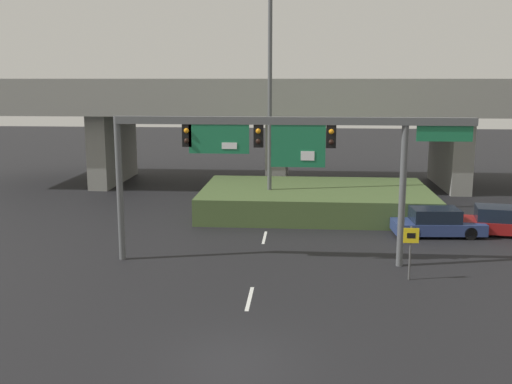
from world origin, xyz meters
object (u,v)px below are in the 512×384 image
(speed_limit_sign, at_px, (411,245))
(highway_light_pole_near, at_px, (270,60))
(signal_gantry, at_px, (279,146))
(parked_sedan_near_right, at_px, (437,223))
(parked_sedan_mid_right, at_px, (502,222))

(speed_limit_sign, relative_size, highway_light_pole_near, 0.13)
(signal_gantry, height_order, speed_limit_sign, signal_gantry)
(parked_sedan_near_right, bearing_deg, highway_light_pole_near, 150.40)
(speed_limit_sign, bearing_deg, parked_sedan_mid_right, 51.78)
(parked_sedan_mid_right, bearing_deg, parked_sedan_near_right, -162.55)
(signal_gantry, relative_size, parked_sedan_mid_right, 3.21)
(speed_limit_sign, relative_size, parked_sedan_mid_right, 0.46)
(highway_light_pole_near, distance_m, parked_sedan_mid_right, 15.06)
(parked_sedan_mid_right, bearing_deg, highway_light_pole_near, 172.09)
(signal_gantry, distance_m, speed_limit_sign, 6.65)
(speed_limit_sign, height_order, highway_light_pole_near, highway_light_pole_near)
(highway_light_pole_near, bearing_deg, signal_gantry, -84.50)
(signal_gantry, height_order, parked_sedan_mid_right, signal_gantry)
(highway_light_pole_near, distance_m, parked_sedan_near_right, 12.69)
(signal_gantry, xyz_separation_m, highway_light_pole_near, (-0.91, 9.42, 3.79))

